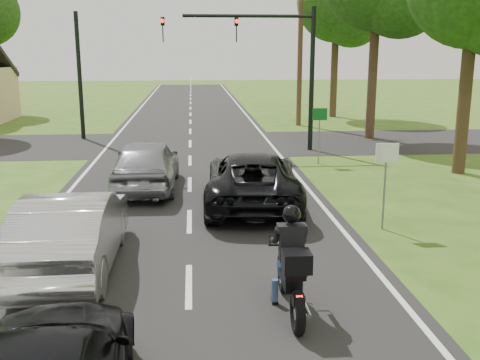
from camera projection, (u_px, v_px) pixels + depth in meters
name	position (u px, v px, depth m)	size (l,w,h in m)	color
ground	(189.00, 286.00, 10.41)	(140.00, 140.00, 0.00)	#315919
road	(190.00, 171.00, 20.11)	(8.00, 100.00, 0.01)	black
cross_road	(190.00, 144.00, 25.93)	(60.00, 7.00, 0.01)	black
motorcycle_rider	(291.00, 272.00, 9.18)	(0.61, 2.16, 1.87)	black
dark_suv	(252.00, 179.00, 15.60)	(2.49, 5.41, 1.50)	black
silver_sedan	(72.00, 230.00, 11.05)	(1.67, 4.79, 1.58)	silver
silver_suv	(146.00, 164.00, 17.39)	(1.88, 4.67, 1.59)	gray
traffic_signal	(268.00, 53.00, 23.32)	(6.38, 0.44, 6.00)	black
signal_pole_far	(80.00, 77.00, 26.75)	(0.20, 0.20, 6.00)	black
utility_pole_far	(300.00, 34.00, 31.10)	(1.60, 0.28, 10.00)	brown
sign_white	(386.00, 165.00, 13.32)	(0.55, 0.07, 2.12)	slate
sign_green	(320.00, 122.00, 21.10)	(0.55, 0.07, 2.12)	slate
tree_row_e	(342.00, 7.00, 34.64)	(5.28, 5.12, 9.61)	#332316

